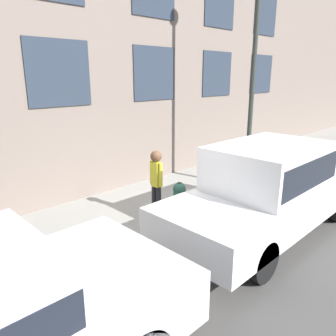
{
  "coord_description": "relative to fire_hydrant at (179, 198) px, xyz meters",
  "views": [
    {
      "loc": [
        -4.1,
        4.88,
        3.08
      ],
      "look_at": [
        0.6,
        0.26,
        1.21
      ],
      "focal_mm": 35.0,
      "sensor_mm": 36.0,
      "label": 1
    }
  ],
  "objects": [
    {
      "name": "street_lamp",
      "position": [
        0.02,
        -2.68,
        3.51
      ],
      "size": [
        0.36,
        0.36,
        6.34
      ],
      "color": "#2D332D",
      "rests_on": "sidewalk"
    },
    {
      "name": "ground_plane",
      "position": [
        -0.5,
        -0.02,
        -0.5
      ],
      "size": [
        80.0,
        80.0,
        0.0
      ],
      "primitive_type": "plane",
      "color": "#514F4C"
    },
    {
      "name": "parked_car_white_near",
      "position": [
        -1.62,
        -0.86,
        0.48
      ],
      "size": [
        1.87,
        5.08,
        1.81
      ],
      "color": "black",
      "rests_on": "ground_plane"
    },
    {
      "name": "fire_hydrant",
      "position": [
        0.0,
        0.0,
        0.0
      ],
      "size": [
        0.36,
        0.47,
        0.72
      ],
      "color": "#2D7260",
      "rests_on": "sidewalk"
    },
    {
      "name": "sidewalk",
      "position": [
        0.92,
        -0.02,
        -0.43
      ],
      "size": [
        2.83,
        60.0,
        0.13
      ],
      "color": "#9E9B93",
      "rests_on": "ground_plane"
    },
    {
      "name": "person",
      "position": [
        0.21,
        0.48,
        0.51
      ],
      "size": [
        0.36,
        0.23,
        1.47
      ],
      "rotation": [
        0.0,
        0.0,
        2.03
      ],
      "color": "#232328",
      "rests_on": "sidewalk"
    }
  ]
}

